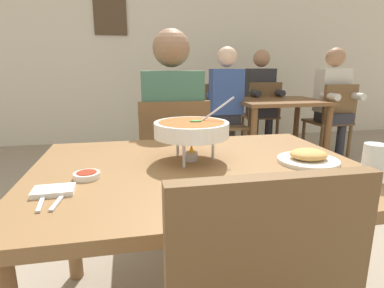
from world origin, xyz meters
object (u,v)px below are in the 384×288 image
Objects in this scene: drink_glass at (373,165)px; chair_bg_middle at (221,118)px; sauce_dish at (87,175)px; chair_diner_main at (173,161)px; dining_table_main at (199,189)px; dining_table_far at (279,110)px; chair_bg_right at (333,117)px; diner_main at (172,123)px; patron_bg_left at (261,94)px; chair_bg_left at (262,111)px; patron_bg_middle at (225,98)px; patron_bg_right at (333,97)px; appetizer_plate at (308,158)px; curry_bowl at (192,130)px; rice_plate at (221,193)px.

drink_glass is 0.14× the size of chair_bg_middle.
chair_diner_main is at bearing 63.60° from sauce_dish.
dining_table_main is at bearing 8.52° from sauce_dish.
dining_table_main is 1.27× the size of dining_table_far.
dining_table_main is 14.12× the size of sauce_dish.
chair_diner_main and chair_bg_right have the same top height.
chair_diner_main is 0.69× the size of diner_main.
sauce_dish is at bearing -171.48° from dining_table_main.
chair_bg_middle is 0.85m from patron_bg_left.
dining_table_far is 1.11× the size of chair_bg_left.
sauce_dish is at bearing -117.41° from patron_bg_middle.
chair_bg_middle is 0.69× the size of patron_bg_right.
patron_bg_right reaches higher than chair_bg_middle.
patron_bg_middle is (0.39, 2.37, 0.01)m from appetizer_plate.
chair_bg_left is (1.49, 2.78, -0.11)m from dining_table_main.
chair_bg_middle is (0.35, 2.38, -0.23)m from appetizer_plate.
drink_glass reaches higher than dining_table_main.
curry_bowl is at bearing -135.62° from chair_bg_right.
appetizer_plate is 0.18× the size of patron_bg_middle.
chair_bg_left is at bearing 60.91° from curry_bowl.
appetizer_plate is at bearing -110.46° from chair_bg_left.
curry_bowl reaches higher than dining_table_main.
chair_diner_main is 2.09m from dining_table_far.
patron_bg_left is at bearing 136.03° from chair_bg_right.
dining_table_main is 0.97× the size of patron_bg_left.
patron_bg_left is 0.80m from patron_bg_middle.
diner_main is 1.31× the size of dining_table_far.
patron_bg_middle reaches higher than dining_table_far.
curry_bowl reaches higher than sauce_dish.
drink_glass reaches higher than appetizer_plate.
dining_table_main is at bearing -122.96° from dining_table_far.
dining_table_far is at bearing 69.67° from drink_glass.
dining_table_far is at bearing 60.29° from rice_plate.
appetizer_plate is 2.79m from chair_bg_right.
sauce_dish is at bearing -138.36° from patron_bg_right.
chair_bg_middle is 1.00× the size of chair_bg_right.
diner_main is at bearing -146.77° from patron_bg_right.
patron_bg_left is at bearing 36.15° from patron_bg_middle.
patron_bg_right is (2.12, 2.19, 0.12)m from dining_table_main.
curry_bowl reaches higher than drink_glass.
chair_bg_middle is at bearing 70.38° from curry_bowl.
sauce_dish is 2.69m from patron_bg_middle.
chair_bg_middle is 1.34m from chair_bg_right.
dining_table_far is at bearing 51.03° from sauce_dish.
chair_diner_main is at bearing -126.52° from chair_bg_left.
chair_bg_left is (0.03, 0.52, -0.08)m from dining_table_far.
curry_bowl is 0.41m from rice_plate.
dining_table_main is 5.30× the size of appetizer_plate.
drink_glass is 3.22m from patron_bg_left.
diner_main is 2.53m from chair_bg_right.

